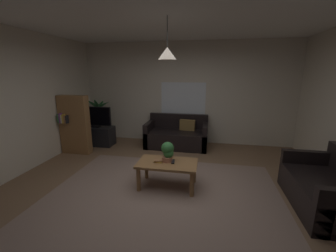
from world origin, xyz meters
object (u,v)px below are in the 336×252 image
at_px(coffee_table, 167,166).
at_px(book_on_table_0, 158,161).
at_px(book_on_table_1, 158,160).
at_px(tv, 95,117).
at_px(potted_plant_on_table, 168,151).
at_px(tv_stand, 97,136).
at_px(bookshelf_corner, 74,125).
at_px(pendant_lamp, 167,53).
at_px(potted_palm_corner, 99,121).
at_px(couch_under_window, 177,136).
at_px(couch_right_side, 327,191).
at_px(remote_on_table_0, 173,162).

relative_size(coffee_table, book_on_table_0, 7.77).
xyz_separation_m(book_on_table_1, tv, (-2.16, 1.86, 0.30)).
relative_size(coffee_table, potted_plant_on_table, 3.02).
bearing_deg(tv_stand, bookshelf_corner, -105.63).
distance_m(book_on_table_0, tv, 2.86).
bearing_deg(tv_stand, coffee_table, -38.81).
distance_m(book_on_table_1, pendant_lamp, 1.72).
bearing_deg(potted_palm_corner, coffee_table, -43.70).
xyz_separation_m(couch_under_window, potted_palm_corner, (-2.35, 0.27, 0.26)).
height_order(coffee_table, tv_stand, tv_stand).
relative_size(potted_plant_on_table, tv_stand, 0.37).
xyz_separation_m(couch_under_window, couch_right_side, (2.53, -2.31, 0.00)).
xyz_separation_m(remote_on_table_0, potted_palm_corner, (-2.60, 2.38, 0.08)).
distance_m(coffee_table, tv_stand, 2.97).
distance_m(couch_right_side, pendant_lamp, 3.05).
bearing_deg(coffee_table, couch_under_window, 94.32).
xyz_separation_m(couch_right_side, pendant_lamp, (-2.36, 0.18, 1.92)).
bearing_deg(tv, remote_on_table_0, -37.08).
bearing_deg(coffee_table, couch_right_side, -4.29).
relative_size(coffee_table, book_on_table_1, 7.13).
relative_size(book_on_table_1, remote_on_table_0, 0.87).
xyz_separation_m(couch_under_window, tv, (-2.15, -0.30, 0.51)).
distance_m(book_on_table_1, tv, 2.86).
height_order(couch_right_side, bookshelf_corner, bookshelf_corner).
relative_size(couch_right_side, potted_plant_on_table, 4.27).
bearing_deg(book_on_table_0, pendant_lamp, 4.55).
bearing_deg(tv, coffee_table, -38.49).
height_order(potted_plant_on_table, bookshelf_corner, bookshelf_corner).
bearing_deg(pendant_lamp, remote_on_table_0, 11.91).
bearing_deg(potted_palm_corner, remote_on_table_0, -42.41).
bearing_deg(couch_right_side, remote_on_table_0, -94.96).
bearing_deg(tv_stand, potted_palm_corner, 110.44).
distance_m(coffee_table, bookshelf_corner, 2.79).
bearing_deg(book_on_table_1, coffee_table, 7.51).
bearing_deg(bookshelf_corner, coffee_table, -25.58).
bearing_deg(couch_under_window, coffee_table, -85.68).
relative_size(couch_under_window, pendant_lamp, 2.57).
height_order(potted_palm_corner, bookshelf_corner, bookshelf_corner).
bearing_deg(coffee_table, bookshelf_corner, 154.42).
height_order(couch_under_window, potted_plant_on_table, couch_under_window).
bearing_deg(book_on_table_1, pendant_lamp, 7.51).
bearing_deg(pendant_lamp, potted_palm_corner, 136.30).
distance_m(coffee_table, tv, 2.98).
bearing_deg(tv, pendant_lamp, -38.49).
relative_size(couch_under_window, couch_right_side, 1.13).
height_order(book_on_table_1, tv_stand, tv_stand).
height_order(remote_on_table_0, pendant_lamp, pendant_lamp).
bearing_deg(book_on_table_0, couch_under_window, 90.24).
bearing_deg(coffee_table, book_on_table_0, -175.45).
relative_size(book_on_table_1, pendant_lamp, 0.23).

